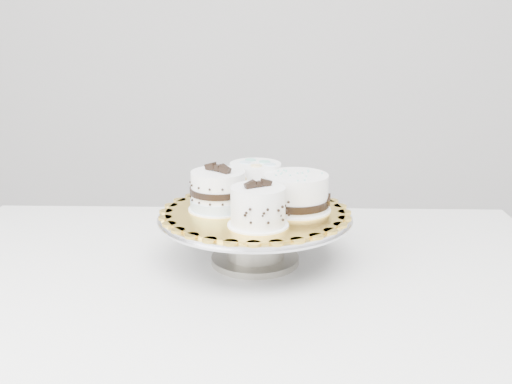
{
  "coord_description": "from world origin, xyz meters",
  "views": [
    {
      "loc": [
        -0.09,
        -0.8,
        1.22
      ],
      "look_at": [
        -0.11,
        0.34,
        0.89
      ],
      "focal_mm": 45.0,
      "sensor_mm": 36.0,
      "label": 1
    }
  ],
  "objects_px": {
    "cake_board": "(255,212)",
    "cake_swirl": "(258,207)",
    "cake_ribbon": "(297,194)",
    "cake_dots": "(255,181)",
    "cake_banded": "(218,192)",
    "table": "(242,313)",
    "cake_stand": "(255,229)"
  },
  "relations": [
    {
      "from": "cake_stand",
      "to": "cake_swirl",
      "type": "height_order",
      "value": "cake_swirl"
    },
    {
      "from": "table",
      "to": "cake_banded",
      "type": "xyz_separation_m",
      "value": [
        -0.04,
        0.07,
        0.21
      ]
    },
    {
      "from": "cake_stand",
      "to": "cake_dots",
      "type": "xyz_separation_m",
      "value": [
        -0.0,
        0.07,
        0.07
      ]
    },
    {
      "from": "table",
      "to": "cake_dots",
      "type": "height_order",
      "value": "cake_dots"
    },
    {
      "from": "cake_stand",
      "to": "cake_board",
      "type": "height_order",
      "value": "cake_board"
    },
    {
      "from": "cake_board",
      "to": "cake_banded",
      "type": "height_order",
      "value": "cake_banded"
    },
    {
      "from": "cake_banded",
      "to": "cake_dots",
      "type": "bearing_deg",
      "value": 83.72
    },
    {
      "from": "table",
      "to": "cake_board",
      "type": "relative_size",
      "value": 3.68
    },
    {
      "from": "cake_stand",
      "to": "cake_banded",
      "type": "bearing_deg",
      "value": 173.53
    },
    {
      "from": "table",
      "to": "cake_swirl",
      "type": "relative_size",
      "value": 9.53
    },
    {
      "from": "cake_board",
      "to": "cake_swirl",
      "type": "relative_size",
      "value": 2.59
    },
    {
      "from": "cake_swirl",
      "to": "cake_dots",
      "type": "bearing_deg",
      "value": 64.15
    },
    {
      "from": "cake_swirl",
      "to": "cake_ribbon",
      "type": "bearing_deg",
      "value": 23.53
    },
    {
      "from": "cake_ribbon",
      "to": "cake_dots",
      "type": "bearing_deg",
      "value": 146.33
    },
    {
      "from": "cake_stand",
      "to": "table",
      "type": "bearing_deg",
      "value": -112.31
    },
    {
      "from": "cake_swirl",
      "to": "cake_ribbon",
      "type": "distance_m",
      "value": 0.11
    },
    {
      "from": "cake_stand",
      "to": "cake_board",
      "type": "relative_size",
      "value": 1.09
    },
    {
      "from": "cake_board",
      "to": "cake_swirl",
      "type": "bearing_deg",
      "value": -85.57
    },
    {
      "from": "cake_stand",
      "to": "cake_ribbon",
      "type": "distance_m",
      "value": 0.1
    },
    {
      "from": "table",
      "to": "cake_dots",
      "type": "relative_size",
      "value": 10.01
    },
    {
      "from": "cake_swirl",
      "to": "cake_stand",
      "type": "bearing_deg",
      "value": 66.05
    },
    {
      "from": "cake_swirl",
      "to": "cake_dots",
      "type": "relative_size",
      "value": 1.05
    },
    {
      "from": "cake_board",
      "to": "cake_swirl",
      "type": "xyz_separation_m",
      "value": [
        0.01,
        -0.08,
        0.04
      ]
    },
    {
      "from": "cake_stand",
      "to": "cake_dots",
      "type": "bearing_deg",
      "value": 90.38
    },
    {
      "from": "table",
      "to": "cake_banded",
      "type": "relative_size",
      "value": 8.65
    },
    {
      "from": "cake_dots",
      "to": "cake_ribbon",
      "type": "distance_m",
      "value": 0.1
    },
    {
      "from": "cake_stand",
      "to": "cake_swirl",
      "type": "distance_m",
      "value": 0.11
    },
    {
      "from": "cake_board",
      "to": "cake_swirl",
      "type": "height_order",
      "value": "cake_swirl"
    },
    {
      "from": "cake_banded",
      "to": "cake_dots",
      "type": "relative_size",
      "value": 1.16
    },
    {
      "from": "cake_banded",
      "to": "cake_dots",
      "type": "height_order",
      "value": "cake_banded"
    },
    {
      "from": "cake_swirl",
      "to": "cake_dots",
      "type": "distance_m",
      "value": 0.16
    },
    {
      "from": "cake_dots",
      "to": "cake_ribbon",
      "type": "xyz_separation_m",
      "value": [
        0.08,
        -0.07,
        -0.01
      ]
    }
  ]
}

